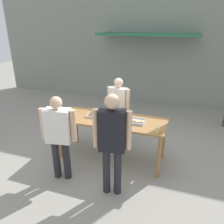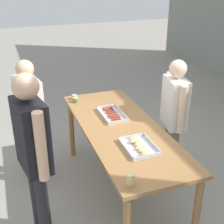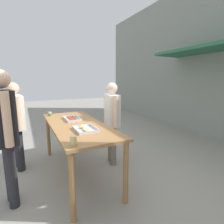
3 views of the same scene
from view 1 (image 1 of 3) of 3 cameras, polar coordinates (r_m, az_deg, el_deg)
The scene contains 11 objects.
ground_plane at distance 4.85m, azimuth -0.00°, elevation -11.70°, with size 24.00×24.00×0.00m, color gray.
building_facade_back at distance 7.92m, azimuth 9.93°, elevation 18.47°, with size 12.00×1.11×4.50m.
serving_table at distance 4.46m, azimuth -0.00°, elevation -3.06°, with size 2.18×0.84×0.91m.
food_tray_sausages at distance 4.51m, azimuth -3.74°, elevation -1.12°, with size 0.45×0.25×0.04m.
food_tray_buns at distance 4.29m, azimuth 5.92°, elevation -2.37°, with size 0.40×0.30×0.06m.
condiment_jar_mustard at distance 4.53m, azimuth -12.76°, elevation -1.26°, with size 0.07×0.07×0.06m.
condiment_jar_ketchup at distance 4.48m, azimuth -11.74°, elevation -1.47°, with size 0.07×0.07×0.06m.
beer_cup at distance 3.93m, azimuth 11.84°, elevation -4.55°, with size 0.07×0.07×0.11m.
person_server_behind_table at distance 5.06m, azimuth 1.64°, elevation 1.79°, with size 0.56×0.28×1.59m.
person_customer_holding_hotdog at distance 3.92m, azimuth -13.71°, elevation -5.21°, with size 0.63×0.32×1.59m.
person_customer_with_cup at distance 3.40m, azimuth 0.02°, elevation -6.70°, with size 0.59×0.30×1.76m.
Camera 1 is at (1.32, -3.82, 2.68)m, focal length 35.00 mm.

